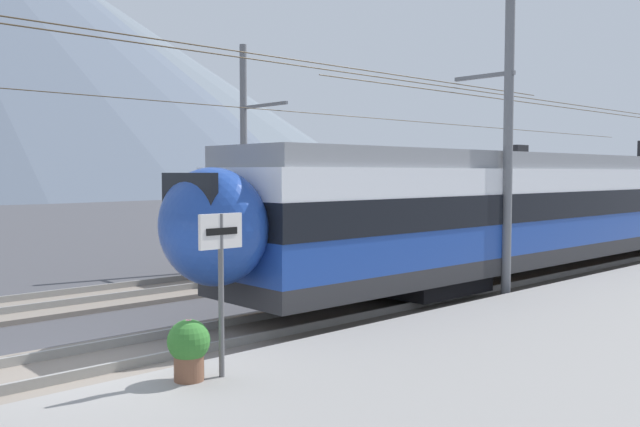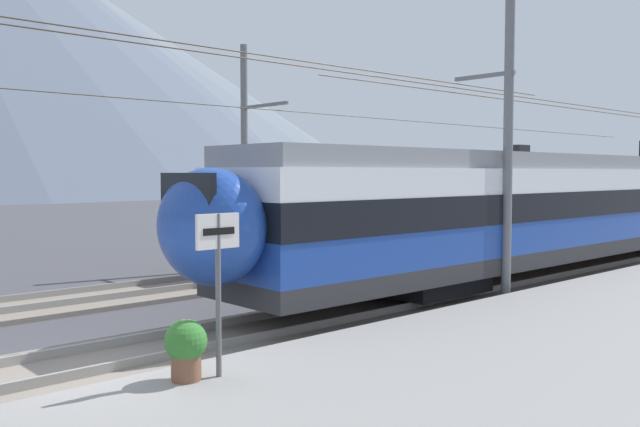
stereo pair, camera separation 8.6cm
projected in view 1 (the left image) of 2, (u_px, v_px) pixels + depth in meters
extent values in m
plane|color=#424247|center=(96.00, 384.00, 10.51)|extent=(400.00, 400.00, 0.00)
cube|color=slate|center=(77.00, 370.00, 11.04)|extent=(120.00, 3.00, 0.12)
cube|color=gray|center=(96.00, 371.00, 10.50)|extent=(120.00, 0.07, 0.16)
cube|color=gray|center=(60.00, 353.00, 11.56)|extent=(120.00, 0.07, 0.16)
cube|color=#2D2D30|center=(595.00, 241.00, 23.46)|extent=(30.56, 2.81, 0.45)
cube|color=#1E429E|center=(596.00, 222.00, 23.42)|extent=(30.56, 2.81, 0.85)
cube|color=black|center=(596.00, 199.00, 23.38)|extent=(30.56, 2.85, 0.75)
cube|color=white|center=(597.00, 179.00, 23.33)|extent=(30.56, 2.81, 0.65)
cube|color=gray|center=(597.00, 163.00, 23.30)|extent=(30.26, 2.61, 0.45)
cube|color=black|center=(424.00, 283.00, 17.10)|extent=(2.80, 2.25, 0.42)
ellipsoid|color=#1E429E|center=(212.00, 227.00, 12.70)|extent=(1.80, 2.59, 2.25)
cube|color=black|center=(189.00, 205.00, 12.34)|extent=(0.16, 1.69, 1.19)
cube|color=#2D2D30|center=(472.00, 229.00, 28.43)|extent=(22.48, 2.81, 0.45)
cube|color=orange|center=(472.00, 214.00, 28.39)|extent=(22.48, 2.81, 0.85)
cube|color=black|center=(472.00, 195.00, 28.34)|extent=(22.48, 2.85, 0.75)
cube|color=silver|center=(473.00, 178.00, 28.30)|extent=(22.48, 2.81, 0.65)
cube|color=gray|center=(473.00, 165.00, 28.26)|extent=(22.18, 2.61, 0.45)
cube|color=black|center=(357.00, 252.00, 23.75)|extent=(2.80, 2.25, 0.42)
cube|color=black|center=(554.00, 230.00, 33.16)|extent=(2.80, 2.25, 0.42)
ellipsoid|color=orange|center=(246.00, 206.00, 20.39)|extent=(1.80, 2.59, 2.25)
cube|color=black|center=(232.00, 193.00, 20.02)|extent=(0.16, 1.69, 1.19)
cube|color=black|center=(516.00, 153.00, 30.50)|extent=(0.90, 0.70, 0.70)
cylinder|color=slate|center=(508.00, 144.00, 16.79)|extent=(0.24, 0.24, 8.04)
cube|color=slate|center=(484.00, 76.00, 17.22)|extent=(0.10, 1.76, 0.10)
cylinder|color=#473823|center=(460.00, 89.00, 17.77)|extent=(46.72, 0.02, 0.02)
cylinder|color=slate|center=(244.00, 158.00, 22.88)|extent=(0.24, 0.24, 7.61)
cube|color=slate|center=(263.00, 105.00, 21.99)|extent=(0.10, 2.44, 0.10)
cylinder|color=#473823|center=(284.00, 111.00, 21.22)|extent=(46.72, 0.02, 0.02)
cylinder|color=#59595B|center=(221.00, 296.00, 9.58)|extent=(0.08, 0.08, 2.35)
cube|color=silver|center=(221.00, 231.00, 9.52)|extent=(0.70, 0.06, 0.50)
cube|color=black|center=(222.00, 231.00, 9.49)|extent=(0.52, 0.01, 0.10)
cylinder|color=brown|center=(189.00, 367.00, 9.46)|extent=(0.42, 0.42, 0.38)
sphere|color=#33752D|center=(189.00, 341.00, 9.43)|extent=(0.60, 0.60, 0.60)
sphere|color=#DB5193|center=(189.00, 331.00, 9.43)|extent=(0.33, 0.33, 0.33)
cone|color=slate|center=(34.00, 70.00, 165.93)|extent=(172.18, 172.18, 57.31)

